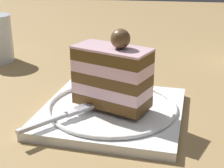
# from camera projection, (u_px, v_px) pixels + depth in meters

# --- Properties ---
(ground_plane) EXTENTS (2.40, 2.40, 0.00)m
(ground_plane) POSITION_uv_depth(u_px,v_px,m) (110.00, 121.00, 0.47)
(ground_plane) COLOR olive
(dessert_plate) EXTENTS (0.21, 0.21, 0.02)m
(dessert_plate) POSITION_uv_depth(u_px,v_px,m) (112.00, 110.00, 0.48)
(dessert_plate) COLOR white
(dessert_plate) RESTS_ON ground_plane
(cake_slice) EXTENTS (0.08, 0.11, 0.11)m
(cake_slice) POSITION_uv_depth(u_px,v_px,m) (113.00, 75.00, 0.46)
(cake_slice) COLOR brown
(cake_slice) RESTS_ON dessert_plate
(fork) EXTENTS (0.09, 0.08, 0.00)m
(fork) POSITION_uv_depth(u_px,v_px,m) (60.00, 117.00, 0.44)
(fork) COLOR silver
(fork) RESTS_ON dessert_plate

